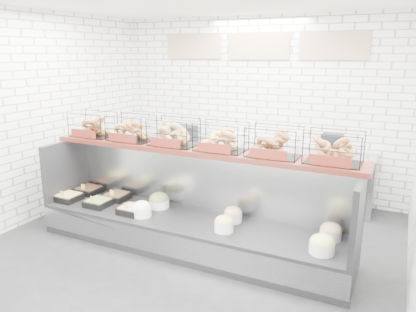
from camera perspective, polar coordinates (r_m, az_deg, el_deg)
The scene contains 5 objects.
ground at distance 5.06m, azimuth -4.32°, elevation -14.10°, with size 5.50×5.50×0.00m, color black.
room_shell at distance 4.99m, azimuth -1.23°, elevation 10.35°, with size 5.02×5.51×3.01m.
display_case at distance 5.19m, azimuth -2.55°, elevation -9.30°, with size 4.00×0.90×1.20m.
bagel_shelf at distance 5.01m, azimuth -1.62°, elevation 2.62°, with size 4.10×0.50×0.40m.
prep_counter at distance 6.93m, azimuth 5.75°, elevation -1.93°, with size 4.00×0.60×1.20m.
Camera 1 is at (2.27, -3.82, 2.41)m, focal length 35.00 mm.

